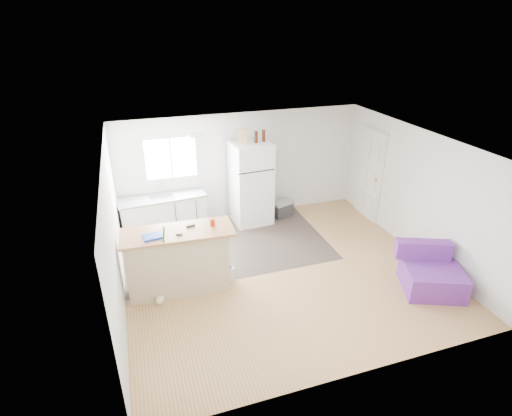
{
  "coord_description": "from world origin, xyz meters",
  "views": [
    {
      "loc": [
        -2.34,
        -5.67,
        4.22
      ],
      "look_at": [
        -0.25,
        0.7,
        1.01
      ],
      "focal_mm": 28.0,
      "sensor_mm": 36.0,
      "label": 1
    }
  ],
  "objects": [
    {
      "name": "vinyl_zone",
      "position": [
        -0.73,
        1.25,
        0.0
      ],
      "size": [
        4.05,
        2.5,
        0.0
      ],
      "primitive_type": "cube",
      "color": "#2E2723",
      "rests_on": "floor"
    },
    {
      "name": "blue_tray",
      "position": [
        -2.19,
        -0.02,
        1.13
      ],
      "size": [
        0.33,
        0.26,
        0.04
      ],
      "primitive_type": "cube",
      "rotation": [
        0.0,
        0.0,
        0.13
      ],
      "color": "#1433BD",
      "rests_on": "peninsula"
    },
    {
      "name": "cooler",
      "position": [
        0.85,
        2.13,
        0.19
      ],
      "size": [
        0.56,
        0.46,
        0.37
      ],
      "rotation": [
        0.0,
        0.0,
        0.32
      ],
      "color": "#2D2D2F",
      "rests_on": "floor"
    },
    {
      "name": "peninsula",
      "position": [
        -1.83,
        0.07,
        0.56
      ],
      "size": [
        1.84,
        0.79,
        1.11
      ],
      "rotation": [
        0.0,
        0.0,
        -0.06
      ],
      "color": "beige",
      "rests_on": "floor"
    },
    {
      "name": "red_cup",
      "position": [
        -1.21,
        0.07,
        1.17
      ],
      "size": [
        0.08,
        0.08,
        0.12
      ],
      "primitive_type": "cylinder",
      "rotation": [
        0.0,
        0.0,
        -0.06
      ],
      "color": "red",
      "rests_on": "peninsula"
    },
    {
      "name": "cleaner_jug",
      "position": [
        -0.95,
        0.02,
        0.13
      ],
      "size": [
        0.14,
        0.1,
        0.3
      ],
      "rotation": [
        0.0,
        0.0,
        -0.02
      ],
      "color": "silver",
      "rests_on": "floor"
    },
    {
      "name": "purple_seat",
      "position": [
        2.24,
        -1.25,
        0.28
      ],
      "size": [
        1.19,
        1.19,
        0.77
      ],
      "rotation": [
        0.0,
        0.0,
        -0.39
      ],
      "color": "#6C2E98",
      "rests_on": "floor"
    },
    {
      "name": "refrigerator",
      "position": [
        0.09,
        2.1,
        0.92
      ],
      "size": [
        0.87,
        0.83,
        1.84
      ],
      "rotation": [
        0.0,
        0.0,
        0.08
      ],
      "color": "white",
      "rests_on": "floor"
    },
    {
      "name": "mop",
      "position": [
        -2.18,
        -0.22,
        0.23
      ],
      "size": [
        0.29,
        0.39,
        1.41
      ],
      "rotation": [
        0.0,
        0.0,
        0.35
      ],
      "color": "green",
      "rests_on": "floor"
    },
    {
      "name": "window",
      "position": [
        -1.55,
        2.49,
        1.55
      ],
      "size": [
        1.18,
        0.06,
        0.98
      ],
      "color": "white",
      "rests_on": "back_wall"
    },
    {
      "name": "bottle_right",
      "position": [
        0.38,
        2.11,
        1.97
      ],
      "size": [
        0.08,
        0.08,
        0.25
      ],
      "primitive_type": "cylinder",
      "rotation": [
        0.0,
        0.0,
        0.25
      ],
      "color": "#361709",
      "rests_on": "refrigerator"
    },
    {
      "name": "tool_a",
      "position": [
        -1.56,
        0.16,
        1.12
      ],
      "size": [
        0.15,
        0.08,
        0.03
      ],
      "primitive_type": "cube",
      "rotation": [
        0.0,
        0.0,
        0.23
      ],
      "color": "black",
      "rests_on": "peninsula"
    },
    {
      "name": "interior_door",
      "position": [
        2.72,
        1.55,
        1.02
      ],
      "size": [
        0.11,
        0.92,
        2.1
      ],
      "color": "white",
      "rests_on": "right_wall"
    },
    {
      "name": "kitchen_cabinets",
      "position": [
        -1.84,
        2.21,
        0.41
      ],
      "size": [
        1.86,
        0.71,
        1.08
      ],
      "rotation": [
        0.0,
        0.0,
        0.08
      ],
      "color": "white",
      "rests_on": "floor"
    },
    {
      "name": "tool_b",
      "position": [
        -1.78,
        -0.07,
        1.12
      ],
      "size": [
        0.11,
        0.06,
        0.03
      ],
      "primitive_type": "cube",
      "rotation": [
        0.0,
        0.0,
        -0.23
      ],
      "color": "black",
      "rests_on": "peninsula"
    },
    {
      "name": "cardboard_box",
      "position": [
        -0.1,
        2.08,
        1.99
      ],
      "size": [
        0.22,
        0.15,
        0.3
      ],
      "primitive_type": "cube",
      "rotation": [
        0.0,
        0.0,
        -0.29
      ],
      "color": "#9E805A",
      "rests_on": "refrigerator"
    },
    {
      "name": "bottle_left",
      "position": [
        0.19,
        2.05,
        1.97
      ],
      "size": [
        0.08,
        0.08,
        0.25
      ],
      "primitive_type": "cylinder",
      "rotation": [
        0.0,
        0.0,
        0.09
      ],
      "color": "#361709",
      "rests_on": "refrigerator"
    },
    {
      "name": "ceiling_fixture",
      "position": [
        -1.2,
        1.2,
        2.36
      ],
      "size": [
        0.3,
        0.3,
        0.07
      ],
      "primitive_type": "cylinder",
      "color": "white",
      "rests_on": "ceiling"
    },
    {
      "name": "room",
      "position": [
        0.0,
        0.0,
        1.2
      ],
      "size": [
        5.51,
        5.01,
        2.41
      ],
      "color": "#A17843",
      "rests_on": "ground"
    }
  ]
}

